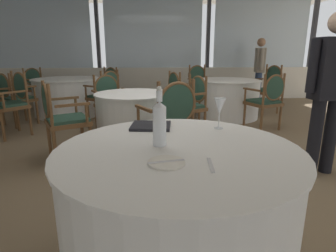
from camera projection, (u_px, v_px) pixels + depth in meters
ground_plane at (161, 154)px, 3.48m from camera, size 14.57×14.57×0.00m
window_wall_far at (154, 57)px, 7.24m from camera, size 9.13×0.14×2.81m
foreground_table at (178, 206)px, 1.64m from camera, size 1.38×1.38×0.73m
side_plate at (166, 163)px, 1.32m from camera, size 0.18×0.18×0.01m
butter_knife at (166, 162)px, 1.32m from camera, size 0.18×0.05×0.00m
dinner_fork at (211, 165)px, 1.30m from camera, size 0.03×0.17×0.00m
water_bottle at (160, 122)px, 1.55m from camera, size 0.08×0.08×0.34m
wine_glass at (220, 107)px, 1.89m from camera, size 0.08×0.08×0.22m
menu_book at (151, 126)px, 1.96m from camera, size 0.30×0.27×0.02m
background_table_0 at (68, 97)px, 5.64m from camera, size 1.36×1.36×0.73m
dining_chair_0_0 at (13, 95)px, 4.72m from camera, size 0.66×0.65×0.92m
dining_chair_0_1 at (106, 92)px, 5.00m from camera, size 0.65×0.66×0.94m
dining_chair_0_2 at (107, 83)px, 6.48m from camera, size 0.66×0.65×0.91m
dining_chair_0_3 at (37, 85)px, 6.19m from camera, size 0.65×0.66×0.91m
dining_chair_1_2 at (13, 98)px, 4.17m from camera, size 0.66×0.65×0.97m
background_table_2 at (227, 99)px, 5.40m from camera, size 1.24×1.24×0.73m
dining_chair_2_0 at (269, 85)px, 5.78m from camera, size 0.60×0.63×1.00m
dining_chair_2_1 at (199, 83)px, 6.27m from camera, size 0.63×0.60×0.97m
dining_chair_2_2 at (180, 93)px, 4.93m from camera, size 0.60×0.63×0.92m
dining_chair_2_3 at (267, 97)px, 4.45m from camera, size 0.63×0.60×0.93m
background_table_3 at (134, 120)px, 3.68m from camera, size 1.01×1.01×0.73m
dining_chair_3_0 at (60, 114)px, 3.17m from camera, size 0.62×0.64×0.93m
dining_chair_3_1 at (171, 119)px, 2.86m from camera, size 0.64×0.62×0.99m
dining_chair_3_2 at (191, 101)px, 4.10m from camera, size 0.62×0.64×0.92m
dining_chair_3_3 at (110, 99)px, 4.41m from camera, size 0.64×0.62×0.90m
diner_person_0 at (259, 67)px, 6.73m from camera, size 0.27×0.52×1.57m
diner_person_1 at (330, 87)px, 2.73m from camera, size 0.53×0.24×1.62m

